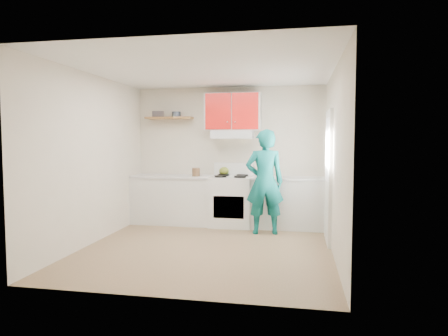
% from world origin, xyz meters
% --- Properties ---
extents(floor, '(3.80, 3.80, 0.00)m').
position_xyz_m(floor, '(0.00, 0.00, 0.00)').
color(floor, brown).
rests_on(floor, ground).
extents(ceiling, '(3.60, 3.80, 0.04)m').
position_xyz_m(ceiling, '(0.00, 0.00, 2.60)').
color(ceiling, white).
rests_on(ceiling, floor).
extents(back_wall, '(3.60, 0.04, 2.60)m').
position_xyz_m(back_wall, '(0.00, 1.90, 1.30)').
color(back_wall, beige).
rests_on(back_wall, floor).
extents(front_wall, '(3.60, 0.04, 2.60)m').
position_xyz_m(front_wall, '(0.00, -1.90, 1.30)').
color(front_wall, beige).
rests_on(front_wall, floor).
extents(left_wall, '(0.04, 3.80, 2.60)m').
position_xyz_m(left_wall, '(-1.80, 0.00, 1.30)').
color(left_wall, beige).
rests_on(left_wall, floor).
extents(right_wall, '(0.04, 3.80, 2.60)m').
position_xyz_m(right_wall, '(1.80, 0.00, 1.30)').
color(right_wall, beige).
rests_on(right_wall, floor).
extents(door, '(0.05, 0.85, 2.05)m').
position_xyz_m(door, '(1.78, 0.70, 1.02)').
color(door, white).
rests_on(door, floor).
extents(door_glass, '(0.01, 0.55, 0.95)m').
position_xyz_m(door_glass, '(1.75, 0.70, 1.45)').
color(door_glass, white).
rests_on(door_glass, door).
extents(counter_left, '(1.52, 0.60, 0.90)m').
position_xyz_m(counter_left, '(-1.04, 1.60, 0.45)').
color(counter_left, silver).
rests_on(counter_left, floor).
extents(counter_right, '(1.32, 0.60, 0.90)m').
position_xyz_m(counter_right, '(1.14, 1.60, 0.45)').
color(counter_right, silver).
rests_on(counter_right, floor).
extents(stove, '(0.76, 0.65, 0.92)m').
position_xyz_m(stove, '(0.10, 1.57, 0.46)').
color(stove, white).
rests_on(stove, floor).
extents(range_hood, '(0.76, 0.44, 0.15)m').
position_xyz_m(range_hood, '(0.10, 1.68, 1.70)').
color(range_hood, silver).
rests_on(range_hood, back_wall).
extents(upper_cabinets, '(1.02, 0.33, 0.70)m').
position_xyz_m(upper_cabinets, '(0.10, 1.73, 2.12)').
color(upper_cabinets, red).
rests_on(upper_cabinets, back_wall).
extents(shelf, '(0.90, 0.30, 0.04)m').
position_xyz_m(shelf, '(-1.15, 1.75, 2.02)').
color(shelf, brown).
rests_on(shelf, back_wall).
extents(books, '(0.26, 0.23, 0.12)m').
position_xyz_m(books, '(-1.37, 1.73, 2.10)').
color(books, '#383134').
rests_on(books, shelf).
extents(tin, '(0.17, 0.17, 0.10)m').
position_xyz_m(tin, '(-1.02, 1.78, 2.09)').
color(tin, '#333D4C').
rests_on(tin, shelf).
extents(kettle, '(0.22, 0.22, 0.16)m').
position_xyz_m(kettle, '(-0.08, 1.78, 1.00)').
color(kettle, olive).
rests_on(kettle, stove).
extents(crock, '(0.16, 0.16, 0.17)m').
position_xyz_m(crock, '(-0.56, 1.50, 0.99)').
color(crock, brown).
rests_on(crock, counter_left).
extents(cutting_board, '(0.32, 0.26, 0.02)m').
position_xyz_m(cutting_board, '(0.83, 1.62, 0.91)').
color(cutting_board, olive).
rests_on(cutting_board, counter_right).
extents(silicone_mat, '(0.31, 0.27, 0.01)m').
position_xyz_m(silicone_mat, '(1.51, 1.58, 0.90)').
color(silicone_mat, red).
rests_on(silicone_mat, counter_right).
extents(person, '(0.72, 0.54, 1.77)m').
position_xyz_m(person, '(0.75, 1.07, 0.89)').
color(person, '#0A6260').
rests_on(person, floor).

